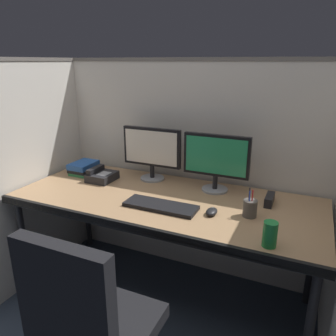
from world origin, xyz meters
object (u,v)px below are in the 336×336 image
object	(u,v)px
monitor_right	(216,159)
pen_cup	(250,208)
computer_mouse	(212,212)
desk_phone	(101,176)
keyboard_main	(161,206)
soda_can	(270,234)
book_stack	(84,168)
desk	(164,206)
red_stapler	(270,200)
monitor_left	(152,150)

from	to	relation	value
monitor_right	pen_cup	distance (m)	0.44
computer_mouse	desk_phone	distance (m)	0.90
keyboard_main	soda_can	distance (m)	0.66
pen_cup	desk_phone	bearing A→B (deg)	172.40
book_stack	desk_phone	bearing A→B (deg)	-20.01
desk	red_stapler	xyz separation A→B (m)	(0.61, 0.18, 0.08)
computer_mouse	red_stapler	world-z (taller)	red_stapler
monitor_left	pen_cup	size ratio (longest dim) A/B	2.59
book_stack	pen_cup	distance (m)	1.30
monitor_left	desk_phone	world-z (taller)	monitor_left
book_stack	pen_cup	world-z (taller)	pen_cup
desk	pen_cup	distance (m)	0.54
keyboard_main	desk_phone	size ratio (longest dim) A/B	2.26
soda_can	keyboard_main	bearing A→B (deg)	164.87
desk	desk_phone	xyz separation A→B (m)	(-0.54, 0.11, 0.08)
monitor_left	desk	bearing A→B (deg)	-51.60
desk	soda_can	distance (m)	0.74
monitor_left	pen_cup	xyz separation A→B (m)	(0.75, -0.31, -0.17)
desk_phone	monitor_left	bearing A→B (deg)	27.97
monitor_left	soda_can	size ratio (longest dim) A/B	3.52
book_stack	desk_phone	world-z (taller)	desk_phone
desk_phone	red_stapler	size ratio (longest dim) A/B	1.27
computer_mouse	desk_phone	world-z (taller)	desk_phone
keyboard_main	computer_mouse	bearing A→B (deg)	6.95
monitor_right	pen_cup	size ratio (longest dim) A/B	2.59
desk	book_stack	xyz separation A→B (m)	(-0.75, 0.19, 0.09)
book_stack	pen_cup	size ratio (longest dim) A/B	1.29
computer_mouse	pen_cup	distance (m)	0.21
computer_mouse	book_stack	bearing A→B (deg)	165.43
desk	soda_can	xyz separation A→B (m)	(0.67, -0.30, 0.11)
desk	book_stack	distance (m)	0.78
keyboard_main	monitor_right	bearing A→B (deg)	61.49
monitor_right	book_stack	size ratio (longest dim) A/B	2.00
monitor_left	desk_phone	size ratio (longest dim) A/B	2.26
monitor_left	computer_mouse	bearing A→B (deg)	-33.89
monitor_right	keyboard_main	size ratio (longest dim) A/B	1.00
monitor_left	monitor_right	distance (m)	0.47
desk	computer_mouse	size ratio (longest dim) A/B	19.79
computer_mouse	pen_cup	world-z (taller)	pen_cup
book_stack	soda_can	xyz separation A→B (m)	(1.42, -0.49, 0.02)
monitor_right	book_stack	bearing A→B (deg)	-176.18
keyboard_main	pen_cup	xyz separation A→B (m)	(0.49, 0.10, 0.04)
computer_mouse	red_stapler	bearing A→B (deg)	45.44
desk_phone	soda_can	world-z (taller)	soda_can
monitor_right	desk_phone	distance (m)	0.82
red_stapler	soda_can	size ratio (longest dim) A/B	1.23
pen_cup	red_stapler	distance (m)	0.23
monitor_left	desk_phone	xyz separation A→B (m)	(-0.32, -0.17, -0.18)
monitor_left	computer_mouse	distance (m)	0.70
desk_phone	red_stapler	world-z (taller)	desk_phone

